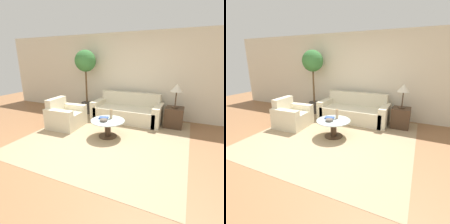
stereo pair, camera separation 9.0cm
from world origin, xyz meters
TOP-DOWN VIEW (x-y plane):
  - ground_plane at (0.00, 0.00)m, footprint 14.00×14.00m
  - wall_back at (0.00, 2.66)m, footprint 10.00×0.06m
  - rug at (0.11, 0.73)m, footprint 3.65×3.56m
  - sofa_main at (0.13, 2.09)m, footprint 2.07×0.87m
  - armchair at (-1.27, 0.86)m, footprint 0.84×0.91m
  - coffee_table at (0.11, 0.73)m, footprint 0.81×0.81m
  - side_table at (1.49, 2.05)m, footprint 0.47×0.47m
  - table_lamp at (1.49, 2.05)m, footprint 0.33×0.33m
  - potted_plant at (-1.39, 2.21)m, footprint 0.69×0.69m
  - vase at (0.13, 0.87)m, footprint 0.07×0.07m
  - bowl at (0.05, 0.61)m, footprint 0.18×0.18m
  - book_stack at (-0.03, 0.79)m, footprint 0.24×0.19m

SIDE VIEW (x-z plane):
  - ground_plane at x=0.00m, z-range 0.00..0.00m
  - rug at x=0.11m, z-range 0.00..0.01m
  - sofa_main at x=0.13m, z-range -0.14..0.67m
  - armchair at x=-1.27m, z-range -0.12..0.66m
  - coffee_table at x=0.11m, z-range 0.06..0.48m
  - side_table at x=1.49m, z-range 0.00..0.55m
  - book_stack at x=-0.03m, z-range 0.42..0.46m
  - bowl at x=0.05m, z-range 0.42..0.47m
  - vase at x=0.13m, z-range 0.42..0.65m
  - table_lamp at x=1.49m, z-range 0.74..1.38m
  - wall_back at x=0.00m, z-range 0.00..2.60m
  - potted_plant at x=-1.39m, z-range 0.46..2.56m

